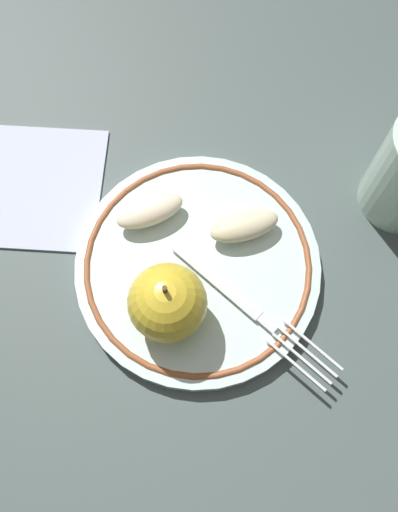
% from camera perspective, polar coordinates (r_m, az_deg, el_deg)
% --- Properties ---
extents(ground_plane, '(2.00, 2.00, 0.00)m').
position_cam_1_polar(ground_plane, '(0.54, 0.75, -2.97)').
color(ground_plane, '#44514F').
extents(plate, '(0.23, 0.23, 0.02)m').
position_cam_1_polar(plate, '(0.54, -0.00, -1.05)').
color(plate, silver).
rests_on(plate, ground_plane).
extents(apple_red_whole, '(0.07, 0.07, 0.08)m').
position_cam_1_polar(apple_red_whole, '(0.48, -3.05, -4.68)').
color(apple_red_whole, gold).
rests_on(apple_red_whole, plate).
extents(apple_slice_front, '(0.07, 0.05, 0.02)m').
position_cam_1_polar(apple_slice_front, '(0.53, 4.68, 3.02)').
color(apple_slice_front, beige).
rests_on(apple_slice_front, plate).
extents(apple_slice_back, '(0.07, 0.05, 0.02)m').
position_cam_1_polar(apple_slice_back, '(0.54, -4.83, 4.52)').
color(apple_slice_back, '#F6E3C2').
rests_on(apple_slice_back, plate).
extents(fork, '(0.16, 0.13, 0.00)m').
position_cam_1_polar(fork, '(0.52, 4.97, -5.02)').
color(fork, silver).
rests_on(fork, plate).
extents(napkin_folded, '(0.16, 0.14, 0.01)m').
position_cam_1_polar(napkin_folded, '(0.61, -17.09, 6.80)').
color(napkin_folded, silver).
rests_on(napkin_folded, ground_plane).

